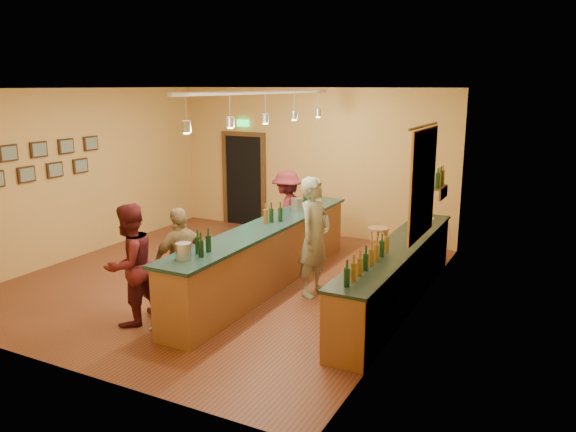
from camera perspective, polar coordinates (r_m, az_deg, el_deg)
The scene contains 18 objects.
floor at distance 9.78m, azimuth -6.45°, elevation -6.33°, with size 7.00×7.00×0.00m, color #592B19.
ceiling at distance 9.23m, azimuth -6.97°, elevation 12.76°, with size 6.50×7.00×0.02m, color silver.
wall_back at distance 12.40m, azimuth 2.31°, elevation 5.50°, with size 6.50×0.02×3.20m, color #DEA853.
wall_front at distance 6.81m, azimuth -23.20°, elevation -1.94°, with size 6.50×0.02×3.20m, color #DEA853.
wall_left at distance 11.48m, azimuth -20.38°, elevation 4.07°, with size 0.02×7.00×3.20m, color #DEA853.
wall_right at distance 8.06m, azimuth 12.92°, elevation 1.02°, with size 0.02×7.00×3.20m, color #DEA853.
doorway at distance 13.24m, azimuth -4.46°, elevation 3.89°, with size 1.15×0.09×2.48m.
tapestry at distance 8.40m, azimuth 13.56°, elevation 3.20°, with size 0.03×1.40×1.60m, color #A03420.
bottle_shelf at distance 9.89m, azimuth 15.24°, elevation 3.48°, with size 0.17×0.55×0.54m.
picture_grid at distance 10.92m, azimuth -23.26°, elevation 5.26°, with size 0.06×2.20×0.70m, color #382111, non-canonical shape.
back_counter at distance 8.59m, azimuth 11.02°, elevation -5.85°, with size 0.60×4.55×1.27m.
tasting_bar at distance 9.18m, azimuth -2.20°, elevation -3.59°, with size 0.74×5.10×1.38m.
pendant_track at distance 8.79m, azimuth -2.32°, elevation 11.41°, with size 0.11×4.60×0.50m.
bartender at distance 8.76m, azimuth 2.72°, elevation -2.13°, with size 0.69×0.45×1.89m, color gray.
customer_a at distance 8.01m, azimuth -15.77°, elevation -4.79°, with size 0.83×0.64×1.70m, color #59191E.
customer_b at distance 8.21m, azimuth -10.75°, elevation -4.54°, with size 0.92×0.38×1.57m, color #997A51.
customer_c at distance 10.91m, azimuth -0.10°, elevation 0.32°, with size 1.07×0.61×1.65m, color #59191E.
bar_stool at distance 10.18m, azimuth 9.16°, elevation -1.97°, with size 0.37×0.37×0.77m.
Camera 1 is at (5.14, -7.66, 3.25)m, focal length 35.00 mm.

